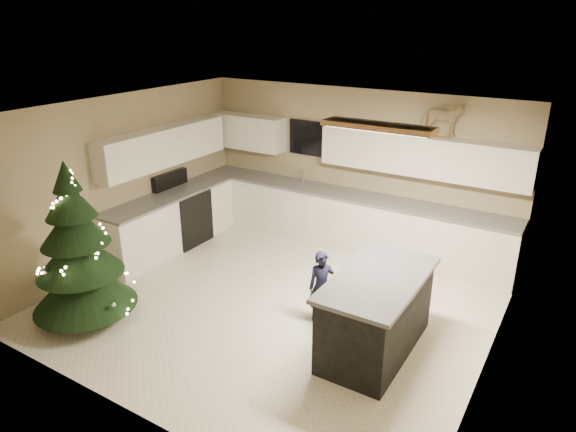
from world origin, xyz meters
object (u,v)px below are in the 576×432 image
(island, at_px, (376,313))
(bar_stool, at_px, (343,291))
(rocking_horse, at_px, (442,119))
(christmas_tree, at_px, (79,258))
(toddler, at_px, (322,287))

(island, distance_m, bar_stool, 0.57)
(bar_stool, relative_size, rocking_horse, 1.05)
(bar_stool, distance_m, rocking_horse, 2.99)
(christmas_tree, distance_m, toddler, 3.05)
(island, relative_size, bar_stool, 2.50)
(island, xyz_separation_m, bar_stool, (-0.52, 0.22, 0.03))
(island, distance_m, christmas_tree, 3.69)
(island, height_order, toddler, island)
(island, xyz_separation_m, rocking_horse, (-0.18, 2.60, 1.80))
(christmas_tree, bearing_deg, rocking_horse, 50.46)
(christmas_tree, xyz_separation_m, rocking_horse, (3.24, 3.92, 1.41))
(bar_stool, bearing_deg, toddler, 176.43)
(island, distance_m, toddler, 0.86)
(toddler, bearing_deg, rocking_horse, 36.72)
(island, distance_m, rocking_horse, 3.17)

